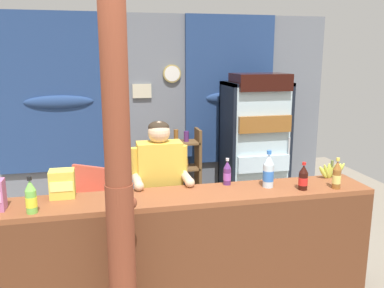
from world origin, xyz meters
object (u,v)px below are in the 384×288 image
object	(u,v)px
drink_fridge	(255,138)
soda_bottle_iced_tea	(337,176)
timber_post	(119,192)
shopkeeper	(160,184)
soda_bottle_lime_soda	(31,198)
soda_bottle_water	(268,172)
stall_counter	(189,247)
banana_bunch	(332,171)
bottle_shelf_rack	(181,170)
soda_bottle_cola	(303,178)
plastic_lawn_chair	(83,202)
snack_box_instant_noodle	(62,184)
soda_bottle_grape_soda	(227,173)

from	to	relation	value
drink_fridge	soda_bottle_iced_tea	xyz separation A→B (m)	(-0.07, -1.95, 0.09)
timber_post	drink_fridge	world-z (taller)	timber_post
shopkeeper	soda_bottle_lime_soda	xyz separation A→B (m)	(-0.96, -0.57, 0.16)
soda_bottle_lime_soda	soda_bottle_water	bearing A→B (deg)	5.27
stall_counter	soda_bottle_water	size ratio (longest dim) A/B	9.79
stall_counter	banana_bunch	world-z (taller)	banana_bunch
timber_post	soda_bottle_lime_soda	xyz separation A→B (m)	(-0.58, 0.26, -0.09)
stall_counter	bottle_shelf_rack	bearing A→B (deg)	80.28
stall_counter	soda_bottle_cola	bearing A→B (deg)	0.23
timber_post	banana_bunch	distance (m)	1.94
drink_fridge	soda_bottle_cola	distance (m)	1.95
timber_post	soda_bottle_water	distance (m)	1.29
plastic_lawn_chair	soda_bottle_water	bearing A→B (deg)	-41.03
shopkeeper	soda_bottle_lime_soda	size ratio (longest dim) A/B	5.75
timber_post	plastic_lawn_chair	size ratio (longest dim) A/B	2.86
stall_counter	soda_bottle_cola	xyz separation A→B (m)	(0.93, 0.00, 0.49)
stall_counter	soda_bottle_iced_tea	distance (m)	1.31
bottle_shelf_rack	soda_bottle_cola	distance (m)	2.24
soda_bottle_water	plastic_lawn_chair	bearing A→B (deg)	138.97
soda_bottle_water	snack_box_instant_noodle	distance (m)	1.62
soda_bottle_lime_soda	soda_bottle_cola	bearing A→B (deg)	1.13
soda_bottle_water	drink_fridge	bearing A→B (deg)	71.60
shopkeeper	soda_bottle_iced_tea	world-z (taller)	shopkeeper
shopkeeper	banana_bunch	bearing A→B (deg)	-10.93
soda_bottle_grape_soda	soda_bottle_water	bearing A→B (deg)	-23.87
plastic_lawn_chair	soda_bottle_cola	xyz separation A→B (m)	(1.78, -1.46, 0.59)
bottle_shelf_rack	soda_bottle_water	xyz separation A→B (m)	(0.33, -1.98, 0.53)
plastic_lawn_chair	banana_bunch	size ratio (longest dim) A/B	3.11
stall_counter	shopkeeper	size ratio (longest dim) A/B	2.01
drink_fridge	soda_bottle_cola	xyz separation A→B (m)	(-0.35, -1.91, 0.08)
soda_bottle_iced_tea	bottle_shelf_rack	bearing A→B (deg)	111.65
soda_bottle_water	soda_bottle_lime_soda	xyz separation A→B (m)	(-1.80, -0.17, -0.02)
drink_fridge	snack_box_instant_noodle	bearing A→B (deg)	-142.98
soda_bottle_cola	banana_bunch	world-z (taller)	soda_bottle_cola
soda_bottle_lime_soda	stall_counter	bearing A→B (deg)	1.89
plastic_lawn_chair	soda_bottle_cola	bearing A→B (deg)	-39.38
soda_bottle_cola	soda_bottle_grape_soda	xyz separation A→B (m)	(-0.55, 0.26, -0.00)
stall_counter	soda_bottle_water	xyz separation A→B (m)	(0.69, 0.13, 0.53)
shopkeeper	soda_bottle_grape_soda	distance (m)	0.61
soda_bottle_lime_soda	snack_box_instant_noodle	bearing A→B (deg)	57.70
timber_post	snack_box_instant_noodle	xyz separation A→B (m)	(-0.40, 0.55, -0.09)
timber_post	drink_fridge	bearing A→B (deg)	50.76
shopkeeper	soda_bottle_lime_soda	world-z (taller)	shopkeeper
drink_fridge	snack_box_instant_noodle	xyz separation A→B (m)	(-2.21, -1.67, 0.09)
soda_bottle_iced_tea	snack_box_instant_noodle	world-z (taller)	soda_bottle_iced_tea
stall_counter	snack_box_instant_noodle	world-z (taller)	snack_box_instant_noodle
shopkeeper	soda_bottle_iced_tea	xyz separation A→B (m)	(1.35, -0.56, 0.15)
stall_counter	soda_bottle_cola	world-z (taller)	soda_bottle_cola
shopkeeper	stall_counter	bearing A→B (deg)	-74.93
soda_bottle_cola	soda_bottle_lime_soda	bearing A→B (deg)	-178.87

